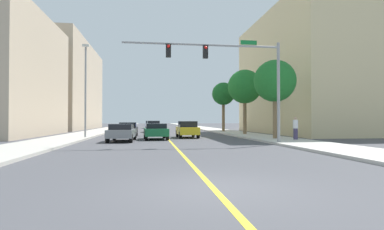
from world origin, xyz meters
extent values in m
plane|color=#47474C|center=(0.00, 42.00, 0.00)|extent=(192.00, 192.00, 0.00)
cube|color=#B2ADA3|center=(-8.44, 42.00, 0.07)|extent=(3.78, 168.00, 0.15)
cube|color=beige|center=(8.44, 42.00, 0.07)|extent=(3.78, 168.00, 0.15)
cube|color=yellow|center=(0.00, 42.00, 0.00)|extent=(0.16, 144.00, 0.01)
cube|color=tan|center=(-20.62, 49.16, 7.46)|extent=(17.11, 25.77, 14.92)
cube|color=beige|center=(20.18, 27.65, 7.18)|extent=(16.24, 21.14, 14.35)
cylinder|color=gray|center=(6.95, 12.11, 3.45)|extent=(0.20, 0.20, 6.61)
cylinder|color=gray|center=(1.85, 12.11, 6.45)|extent=(10.20, 0.14, 0.14)
cube|color=black|center=(2.02, 12.11, 6.00)|extent=(0.32, 0.24, 0.84)
sphere|color=red|center=(2.02, 11.97, 6.25)|extent=(0.20, 0.20, 0.20)
cube|color=black|center=(-0.36, 12.11, 6.00)|extent=(0.32, 0.24, 0.84)
sphere|color=red|center=(-0.36, 11.97, 6.25)|extent=(0.20, 0.20, 0.20)
cube|color=#147233|center=(4.91, 12.11, 6.70)|extent=(1.10, 0.04, 0.28)
cylinder|color=gray|center=(-7.05, 20.16, 4.03)|extent=(0.16, 0.16, 7.77)
cube|color=beige|center=(-7.05, 20.16, 8.07)|extent=(0.56, 0.28, 0.20)
cylinder|color=brown|center=(8.37, 16.04, 2.45)|extent=(0.32, 0.32, 4.59)
sphere|color=#1E6B28|center=(8.37, 16.04, 4.74)|extent=(3.35, 3.35, 3.35)
cone|color=#1E6B28|center=(9.36, 15.89, 4.54)|extent=(0.61, 1.57, 1.58)
cone|color=#1E6B28|center=(8.82, 16.93, 4.54)|extent=(1.39, 0.95, 1.75)
cone|color=#1E6B28|center=(8.01, 16.98, 4.54)|extent=(1.67, 1.03, 1.29)
cone|color=#1E6B28|center=(7.37, 16.10, 4.54)|extent=(0.52, 1.66, 1.18)
cone|color=#1E6B28|center=(7.79, 15.21, 4.54)|extent=(1.35, 1.11, 1.63)
cone|color=#1E6B28|center=(8.74, 15.10, 4.54)|extent=(1.92, 1.17, 1.51)
cylinder|color=brown|center=(8.38, 23.86, 2.64)|extent=(0.37, 0.37, 4.99)
sphere|color=#1E6B28|center=(8.38, 23.86, 5.14)|extent=(3.57, 3.57, 3.57)
cone|color=#1E6B28|center=(9.45, 23.78, 4.94)|extent=(0.56, 1.89, 1.58)
cone|color=#1E6B28|center=(8.83, 24.84, 4.94)|extent=(1.48, 0.96, 1.71)
cone|color=#1E6B28|center=(7.77, 24.74, 4.94)|extent=(1.39, 1.14, 1.53)
cone|color=#1E6B28|center=(7.32, 23.71, 4.94)|extent=(0.65, 1.95, 1.63)
cone|color=#1E6B28|center=(7.87, 22.92, 4.94)|extent=(1.41, 1.01, 1.60)
cone|color=#1E6B28|center=(8.82, 22.89, 4.94)|extent=(1.52, 1.00, 1.53)
cylinder|color=brown|center=(7.98, 31.69, 2.60)|extent=(0.38, 0.38, 4.90)
sphere|color=#195B23|center=(7.98, 31.69, 5.05)|extent=(2.96, 2.96, 2.96)
cone|color=#195B23|center=(8.86, 31.77, 4.85)|extent=(0.54, 1.61, 1.29)
cone|color=#195B23|center=(8.30, 32.52, 4.85)|extent=(1.50, 0.91, 1.61)
cone|color=#195B23|center=(7.46, 32.41, 4.85)|extent=(1.33, 1.10, 1.76)
cone|color=#195B23|center=(7.09, 31.75, 4.85)|extent=(0.51, 1.47, 1.66)
cone|color=#195B23|center=(7.53, 30.92, 4.85)|extent=(1.35, 1.03, 1.28)
cone|color=#195B23|center=(8.55, 31.02, 4.85)|extent=(1.24, 1.14, 1.59)
cube|color=#BCBCC1|center=(-1.11, 33.45, 0.66)|extent=(1.95, 4.56, 0.68)
cube|color=black|center=(-1.11, 33.45, 1.26)|extent=(1.64, 2.19, 0.50)
cylinder|color=black|center=(-1.96, 35.10, 0.32)|extent=(0.25, 0.65, 0.64)
cylinder|color=black|center=(-0.41, 35.17, 0.32)|extent=(0.25, 0.65, 0.64)
cylinder|color=black|center=(-1.81, 31.72, 0.32)|extent=(0.25, 0.65, 0.64)
cylinder|color=black|center=(-0.25, 31.79, 0.32)|extent=(0.25, 0.65, 0.64)
cube|color=slate|center=(-3.60, 16.42, 0.61)|extent=(1.96, 4.32, 0.58)
cube|color=black|center=(-3.61, 16.11, 1.11)|extent=(1.67, 2.18, 0.41)
cylinder|color=black|center=(-4.36, 18.02, 0.32)|extent=(0.24, 0.65, 0.64)
cylinder|color=black|center=(-2.74, 17.97, 0.32)|extent=(0.24, 0.65, 0.64)
cylinder|color=black|center=(-4.46, 14.86, 0.32)|extent=(0.24, 0.65, 0.64)
cylinder|color=black|center=(-2.84, 14.81, 0.32)|extent=(0.24, 0.65, 0.64)
cube|color=#1E389E|center=(-1.52, 52.27, 0.63)|extent=(1.90, 4.34, 0.62)
cube|color=black|center=(-1.53, 52.13, 1.20)|extent=(1.62, 2.15, 0.50)
cylinder|color=black|center=(-2.27, 53.89, 0.32)|extent=(0.24, 0.65, 0.64)
cylinder|color=black|center=(-0.69, 53.85, 0.32)|extent=(0.24, 0.65, 0.64)
cylinder|color=black|center=(-2.36, 50.70, 0.32)|extent=(0.24, 0.65, 0.64)
cylinder|color=black|center=(-0.78, 50.66, 0.32)|extent=(0.24, 0.65, 0.64)
cube|color=black|center=(-3.64, 23.08, 0.61)|extent=(1.78, 4.54, 0.59)
cube|color=black|center=(-3.63, 22.96, 1.14)|extent=(1.55, 1.95, 0.47)
cylinder|color=black|center=(-4.42, 24.78, 0.32)|extent=(0.23, 0.64, 0.64)
cylinder|color=black|center=(-2.89, 24.79, 0.32)|extent=(0.23, 0.64, 0.64)
cylinder|color=black|center=(-4.38, 21.36, 0.32)|extent=(0.23, 0.64, 0.64)
cylinder|color=black|center=(-2.85, 21.37, 0.32)|extent=(0.23, 0.64, 0.64)
cube|color=gold|center=(1.86, 20.50, 0.64)|extent=(1.80, 3.87, 0.65)
cube|color=black|center=(1.86, 20.23, 1.23)|extent=(1.56, 1.74, 0.53)
cylinder|color=black|center=(1.06, 21.86, 0.32)|extent=(0.23, 0.64, 0.64)
cylinder|color=black|center=(2.61, 21.88, 0.32)|extent=(0.23, 0.64, 0.64)
cylinder|color=black|center=(1.10, 19.12, 0.32)|extent=(0.23, 0.64, 0.64)
cylinder|color=black|center=(2.65, 19.14, 0.32)|extent=(0.23, 0.64, 0.64)
cube|color=#196638|center=(-1.04, 18.43, 0.62)|extent=(2.05, 3.98, 0.60)
cube|color=black|center=(-1.03, 18.14, 1.12)|extent=(1.72, 1.81, 0.40)
cylinder|color=black|center=(-1.94, 19.78, 0.32)|extent=(0.25, 0.65, 0.64)
cylinder|color=black|center=(-0.28, 19.86, 0.32)|extent=(0.25, 0.65, 0.64)
cylinder|color=black|center=(-1.80, 16.99, 0.32)|extent=(0.25, 0.65, 0.64)
cylinder|color=black|center=(-0.14, 17.08, 0.32)|extent=(0.25, 0.65, 0.64)
cylinder|color=#3F3859|center=(9.32, 14.47, 0.56)|extent=(0.32, 0.32, 0.83)
cylinder|color=silver|center=(9.32, 14.47, 1.30)|extent=(0.38, 0.38, 0.65)
sphere|color=tan|center=(9.32, 14.47, 1.74)|extent=(0.22, 0.22, 0.22)
camera|label=1|loc=(-1.47, -7.05, 1.61)|focal=28.42mm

